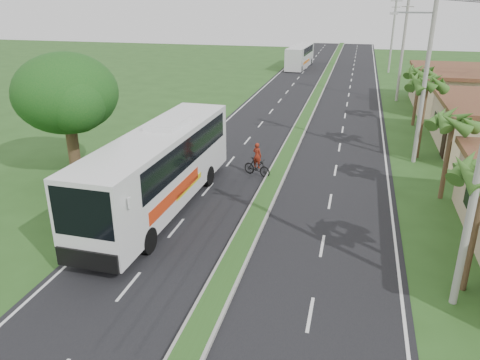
# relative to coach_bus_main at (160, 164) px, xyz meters

# --- Properties ---
(ground) EXTENTS (180.00, 180.00, 0.00)m
(ground) POSITION_rel_coach_bus_main_xyz_m (5.04, -7.03, -2.45)
(ground) COLOR #274C1C
(ground) RESTS_ON ground
(road_asphalt) EXTENTS (14.00, 160.00, 0.02)m
(road_asphalt) POSITION_rel_coach_bus_main_xyz_m (5.04, 12.97, -2.44)
(road_asphalt) COLOR black
(road_asphalt) RESTS_ON ground
(median_strip) EXTENTS (1.20, 160.00, 0.18)m
(median_strip) POSITION_rel_coach_bus_main_xyz_m (5.04, 12.97, -2.34)
(median_strip) COLOR gray
(median_strip) RESTS_ON ground
(lane_edge_left) EXTENTS (0.12, 160.00, 0.01)m
(lane_edge_left) POSITION_rel_coach_bus_main_xyz_m (-1.66, 12.97, -2.45)
(lane_edge_left) COLOR silver
(lane_edge_left) RESTS_ON ground
(lane_edge_right) EXTENTS (0.12, 160.00, 0.01)m
(lane_edge_right) POSITION_rel_coach_bus_main_xyz_m (11.74, 12.97, -2.45)
(lane_edge_right) COLOR silver
(lane_edge_right) RESTS_ON ground
(shop_far) EXTENTS (8.60, 11.60, 3.82)m
(shop_far) POSITION_rel_coach_bus_main_xyz_m (19.04, 28.97, -0.52)
(shop_far) COLOR tan
(shop_far) RESTS_ON ground
(palm_verge_b) EXTENTS (2.40, 2.40, 5.05)m
(palm_verge_b) POSITION_rel_coach_bus_main_xyz_m (14.44, 4.97, 1.91)
(palm_verge_b) COLOR #473321
(palm_verge_b) RESTS_ON ground
(palm_verge_c) EXTENTS (2.40, 2.40, 5.85)m
(palm_verge_c) POSITION_rel_coach_bus_main_xyz_m (13.84, 11.97, 2.67)
(palm_verge_c) COLOR #473321
(palm_verge_c) RESTS_ON ground
(palm_verge_d) EXTENTS (2.40, 2.40, 5.25)m
(palm_verge_d) POSITION_rel_coach_bus_main_xyz_m (14.34, 20.97, 2.10)
(palm_verge_d) COLOR #473321
(palm_verge_d) RESTS_ON ground
(shade_tree) EXTENTS (6.30, 6.00, 7.54)m
(shade_tree) POSITION_rel_coach_bus_main_xyz_m (-7.08, 2.99, 2.58)
(shade_tree) COLOR #473321
(shade_tree) RESTS_ON ground
(utility_pole_b) EXTENTS (3.20, 0.28, 12.00)m
(utility_pole_b) POSITION_rel_coach_bus_main_xyz_m (13.51, 10.97, 3.81)
(utility_pole_b) COLOR gray
(utility_pole_b) RESTS_ON ground
(utility_pole_c) EXTENTS (1.60, 0.28, 11.00)m
(utility_pole_c) POSITION_rel_coach_bus_main_xyz_m (13.54, 30.97, 3.23)
(utility_pole_c) COLOR gray
(utility_pole_c) RESTS_ON ground
(utility_pole_d) EXTENTS (1.60, 0.28, 10.50)m
(utility_pole_d) POSITION_rel_coach_bus_main_xyz_m (13.54, 50.97, 2.97)
(utility_pole_d) COLOR gray
(utility_pole_d) RESTS_ON ground
(coach_bus_main) EXTENTS (3.19, 13.83, 4.45)m
(coach_bus_main) POSITION_rel_coach_bus_main_xyz_m (0.00, 0.00, 0.00)
(coach_bus_main) COLOR silver
(coach_bus_main) RESTS_ON ground
(coach_bus_far) EXTENTS (3.01, 11.32, 3.26)m
(coach_bus_far) POSITION_rel_coach_bus_main_xyz_m (0.42, 52.70, -0.60)
(coach_bus_far) COLOR silver
(coach_bus_far) RESTS_ON ground
(motorcyclist) EXTENTS (1.95, 1.20, 2.14)m
(motorcyclist) POSITION_rel_coach_bus_main_xyz_m (3.83, 5.81, -1.70)
(motorcyclist) COLOR black
(motorcyclist) RESTS_ON ground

